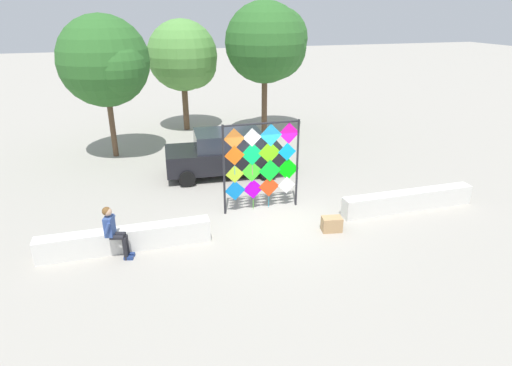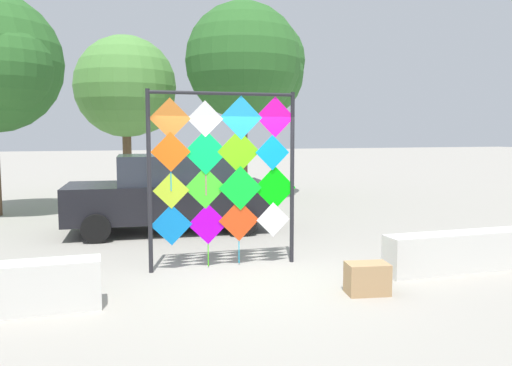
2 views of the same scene
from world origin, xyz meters
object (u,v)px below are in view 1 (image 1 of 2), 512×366
Objects in this scene: kite_display_rack at (262,161)px; tree_palm_like at (106,63)px; tree_far_right at (271,43)px; seated_vendor at (114,229)px; parked_car at (225,153)px; cardboard_box_large at (332,224)px; tree_broadleaf at (184,56)px.

kite_display_rack is 8.55m from tree_palm_like.
tree_far_right reaches higher than kite_display_rack.
parked_car is (4.07, 5.17, 0.01)m from seated_vendor.
tree_broadleaf reaches higher than cardboard_box_large.
parked_car is 7.10m from tree_far_right.
tree_broadleaf is (-3.94, 2.06, -0.70)m from tree_far_right.
parked_car is at bearing -39.79° from tree_palm_like.
tree_palm_like reaches higher than tree_broadleaf.
cardboard_box_large is (1.98, -5.42, -0.66)m from parked_car.
seated_vendor is 6.09m from cardboard_box_large.
tree_broadleaf is at bearing 101.10° from cardboard_box_large.
tree_broadleaf is (-0.90, 10.52, 2.14)m from kite_display_rack.
parked_car is at bearing 51.80° from seated_vendor.
kite_display_rack is at bearing -56.56° from tree_palm_like.
parked_car is at bearing -86.18° from tree_broadleaf.
tree_far_right is 1.15× the size of tree_broadleaf.
kite_display_rack is 4.89m from seated_vendor.
cardboard_box_large is 11.38m from tree_far_right.
kite_display_rack is 0.63× the size of parked_car.
tree_broadleaf is (3.63, 3.66, -0.23)m from tree_palm_like.
seated_vendor is 13.10m from tree_broadleaf.
kite_display_rack is 10.77m from tree_broadleaf.
kite_display_rack is 0.49× the size of tree_palm_like.
tree_far_right is at bearing 53.50° from seated_vendor.
seated_vendor is at bearing -106.37° from tree_broadleaf.
tree_broadleaf reaches higher than kite_display_rack.
tree_far_right is (3.04, 8.46, 2.84)m from kite_display_rack.
tree_broadleaf is (-2.45, 12.50, 3.59)m from cardboard_box_large.
kite_display_rack is 3.56m from parked_car.
cardboard_box_large is (1.55, -1.98, -1.45)m from kite_display_rack.
cardboard_box_large is 11.38m from tree_palm_like.
tree_far_right reaches higher than parked_car.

